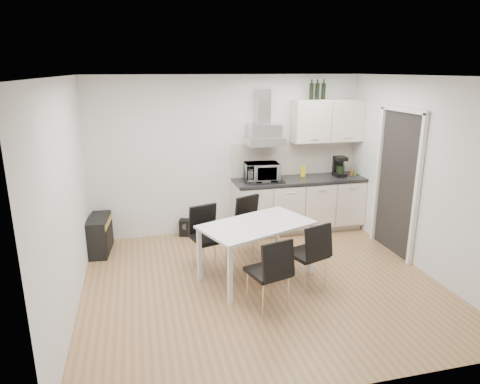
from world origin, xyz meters
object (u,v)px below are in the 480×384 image
at_px(dining_table, 257,229).
at_px(floor_speaker, 185,228).
at_px(guitar_amp, 100,235).
at_px(chair_far_right, 255,227).
at_px(chair_far_left, 209,239).
at_px(chair_near_left, 268,273).
at_px(chair_near_right, 307,254).
at_px(kitchenette, 300,183).

bearing_deg(dining_table, floor_speaker, 92.55).
distance_m(guitar_amp, floor_speaker, 1.38).
xyz_separation_m(chair_far_right, floor_speaker, (-0.92, 1.03, -0.30)).
bearing_deg(chair_far_left, guitar_amp, -48.33).
xyz_separation_m(chair_near_left, guitar_amp, (-1.99, 2.09, -0.16)).
bearing_deg(chair_near_left, chair_near_right, 14.47).
bearing_deg(chair_far_right, dining_table, 52.73).
bearing_deg(chair_near_right, kitchenette, 52.17).
height_order(chair_far_right, chair_near_right, same).
xyz_separation_m(kitchenette, guitar_amp, (-3.27, -0.21, -0.55)).
xyz_separation_m(chair_far_right, chair_near_left, (-0.25, -1.44, 0.00)).
height_order(dining_table, floor_speaker, dining_table).
distance_m(kitchenette, dining_table, 1.95).
relative_size(chair_far_left, chair_far_right, 1.00).
xyz_separation_m(chair_far_left, chair_near_left, (0.48, -1.15, 0.00)).
xyz_separation_m(chair_near_left, chair_near_right, (0.62, 0.36, 0.00)).
bearing_deg(dining_table, kitchenette, 30.35).
distance_m(dining_table, chair_near_right, 0.72).
height_order(chair_far_left, floor_speaker, chair_far_left).
height_order(chair_near_left, chair_near_right, same).
bearing_deg(kitchenette, chair_far_right, -140.14).
bearing_deg(floor_speaker, dining_table, -50.77).
distance_m(chair_far_right, chair_near_left, 1.46).
relative_size(chair_far_left, chair_near_right, 1.00).
xyz_separation_m(dining_table, floor_speaker, (-0.76, 1.69, -0.53)).
relative_size(chair_far_left, floor_speaker, 3.14).
xyz_separation_m(dining_table, chair_near_left, (-0.08, -0.77, -0.23)).
relative_size(chair_far_right, floor_speaker, 3.14).
height_order(chair_far_left, guitar_amp, chair_far_left).
distance_m(chair_far_left, chair_near_right, 1.36).
distance_m(chair_near_left, floor_speaker, 2.57).
bearing_deg(chair_near_right, chair_far_left, 125.20).
distance_m(kitchenette, chair_far_left, 2.14).
distance_m(kitchenette, chair_near_right, 2.08).
relative_size(chair_near_left, guitar_amp, 1.26).
bearing_deg(dining_table, chair_near_left, -117.61).
relative_size(chair_near_right, guitar_amp, 1.26).
xyz_separation_m(chair_far_left, guitar_amp, (-1.51, 0.93, -0.16)).
bearing_deg(chair_near_left, dining_table, 68.37).
bearing_deg(chair_far_left, kitchenette, -163.56).
relative_size(chair_far_right, guitar_amp, 1.26).
height_order(dining_table, chair_far_right, chair_far_right).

